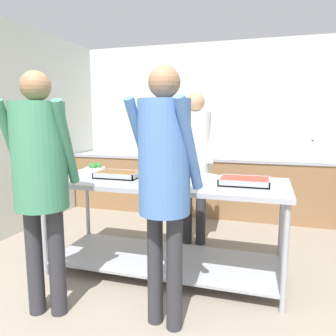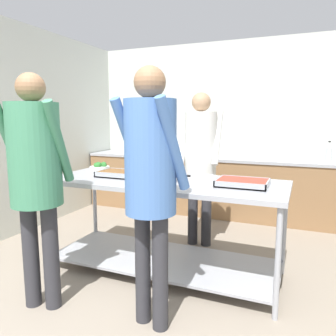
# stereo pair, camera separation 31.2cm
# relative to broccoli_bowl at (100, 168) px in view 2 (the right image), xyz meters

# --- Properties ---
(wall_rear) EXTENTS (4.30, 0.06, 2.65)m
(wall_rear) POSITION_rel_broccoli_bowl_xyz_m (0.78, 2.29, 0.38)
(wall_rear) COLOR silver
(wall_rear) RESTS_ON ground_plane
(wall_left) EXTENTS (0.06, 4.20, 2.65)m
(wall_left) POSITION_rel_broccoli_bowl_xyz_m (-1.34, 0.25, 0.38)
(wall_left) COLOR silver
(wall_left) RESTS_ON ground_plane
(back_counter) EXTENTS (4.14, 0.65, 0.89)m
(back_counter) POSITION_rel_broccoli_bowl_xyz_m (0.78, 1.92, -0.50)
(back_counter) COLOR olive
(back_counter) RESTS_ON ground_plane
(serving_counter) EXTENTS (2.22, 0.88, 0.90)m
(serving_counter) POSITION_rel_broccoli_bowl_xyz_m (0.83, -0.18, -0.33)
(serving_counter) COLOR #9EA0A8
(serving_counter) RESTS_ON ground_plane
(broccoli_bowl) EXTENTS (0.21, 0.21, 0.10)m
(broccoli_bowl) POSITION_rel_broccoli_bowl_xyz_m (0.00, 0.00, 0.00)
(broccoli_bowl) COLOR silver
(broccoli_bowl) RESTS_ON serving_counter
(serving_tray_roast) EXTENTS (0.42, 0.30, 0.05)m
(serving_tray_roast) POSITION_rel_broccoli_bowl_xyz_m (0.35, -0.16, -0.02)
(serving_tray_roast) COLOR #9EA0A8
(serving_tray_roast) RESTS_ON serving_counter
(sauce_pan) EXTENTS (0.45, 0.31, 0.08)m
(sauce_pan) POSITION_rel_broccoli_bowl_xyz_m (0.82, -0.26, 0.00)
(sauce_pan) COLOR #9EA0A8
(sauce_pan) RESTS_ON serving_counter
(plate_stack) EXTENTS (0.22, 0.22, 0.04)m
(plate_stack) POSITION_rel_broccoli_bowl_xyz_m (1.19, -0.01, -0.02)
(plate_stack) COLOR white
(plate_stack) RESTS_ON serving_counter
(serving_tray_vegetables) EXTENTS (0.43, 0.33, 0.05)m
(serving_tray_vegetables) POSITION_rel_broccoli_bowl_xyz_m (1.55, -0.15, -0.02)
(serving_tray_vegetables) COLOR #9EA0A8
(serving_tray_vegetables) RESTS_ON serving_counter
(guest_serving_left) EXTENTS (0.53, 0.43, 1.80)m
(guest_serving_left) POSITION_rel_broccoli_bowl_xyz_m (0.18, -1.08, 0.17)
(guest_serving_left) COLOR #2D2D33
(guest_serving_left) RESTS_ON ground_plane
(guest_serving_right) EXTENTS (0.51, 0.43, 1.81)m
(guest_serving_right) POSITION_rel_broccoli_bowl_xyz_m (1.07, -0.97, 0.18)
(guest_serving_right) COLOR #2D2D33
(guest_serving_right) RESTS_ON ground_plane
(cook_behind_counter) EXTENTS (0.47, 0.36, 1.75)m
(cook_behind_counter) POSITION_rel_broccoli_bowl_xyz_m (0.94, 0.62, 0.14)
(cook_behind_counter) COLOR #2D2D33
(cook_behind_counter) RESTS_ON ground_plane
(water_bottle) EXTENTS (0.08, 0.08, 0.28)m
(water_bottle) POSITION_rel_broccoli_bowl_xyz_m (2.32, 1.86, 0.08)
(water_bottle) COLOR silver
(water_bottle) RESTS_ON back_counter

